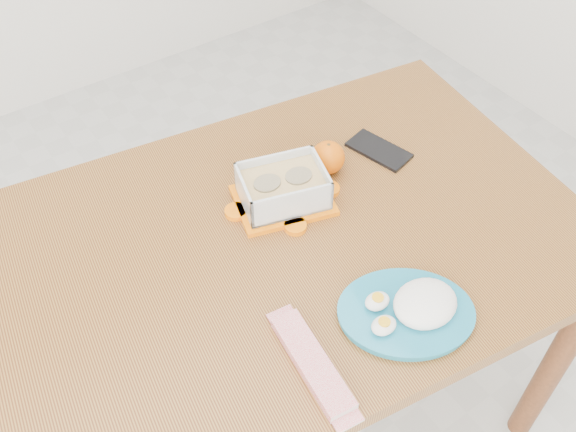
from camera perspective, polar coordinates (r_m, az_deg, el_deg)
ground at (r=1.96m, az=-3.17°, el=-15.96°), size 3.50×3.50×0.00m
dining_table at (r=1.39m, az=0.00°, el=-4.38°), size 1.34×0.98×0.75m
food_container at (r=1.36m, az=-0.44°, el=2.49°), size 0.24×0.20×0.09m
orange_fruit at (r=1.44m, az=3.57°, el=5.22°), size 0.08×0.08×0.08m
rice_plate at (r=1.20m, az=11.00°, el=-8.02°), size 0.34×0.34×0.07m
candy_bar at (r=1.13m, az=2.18°, el=-12.92°), size 0.08×0.22×0.02m
smartphone at (r=1.52m, az=8.08°, el=5.82°), size 0.11×0.16×0.01m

